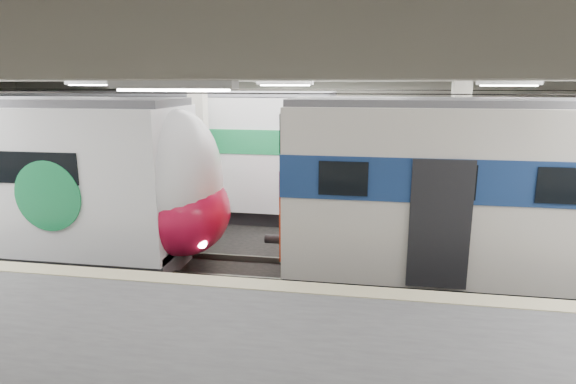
# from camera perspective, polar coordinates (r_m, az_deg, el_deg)

# --- Properties ---
(station_hall) EXTENTS (36.00, 24.00, 5.75)m
(station_hall) POSITION_cam_1_polar(r_m,az_deg,el_deg) (10.50, -3.87, 3.37)
(station_hall) COLOR black
(station_hall) RESTS_ON ground
(modern_emu) EXTENTS (14.19, 2.93, 4.56)m
(modern_emu) POSITION_cam_1_polar(r_m,az_deg,el_deg) (15.78, -30.39, 1.14)
(modern_emu) COLOR white
(modern_emu) RESTS_ON ground
(far_train) EXTENTS (14.66, 3.29, 4.64)m
(far_train) POSITION_cam_1_polar(r_m,az_deg,el_deg) (19.49, -16.63, 4.77)
(far_train) COLOR white
(far_train) RESTS_ON ground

